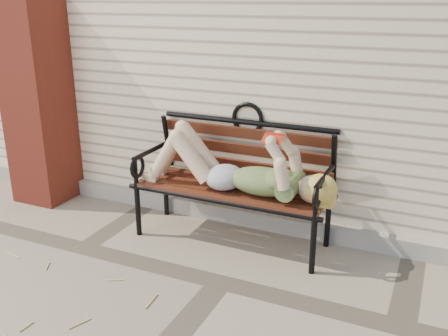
% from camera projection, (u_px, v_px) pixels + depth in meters
% --- Properties ---
extents(ground, '(80.00, 80.00, 0.00)m').
position_uv_depth(ground, '(221.00, 282.00, 3.63)').
color(ground, gray).
rests_on(ground, ground).
extents(house_wall, '(8.00, 4.00, 3.00)m').
position_uv_depth(house_wall, '(330.00, 39.00, 5.71)').
color(house_wall, beige).
rests_on(house_wall, ground).
extents(foundation_strip, '(8.00, 0.10, 0.15)m').
position_uv_depth(foundation_strip, '(266.00, 221.00, 4.44)').
color(foundation_strip, '#A59E95').
rests_on(foundation_strip, ground).
extents(brick_pillar, '(0.50, 0.50, 2.00)m').
position_uv_depth(brick_pillar, '(38.00, 101.00, 4.84)').
color(brick_pillar, maroon).
rests_on(brick_pillar, ground).
extents(garden_bench, '(1.74, 0.69, 1.13)m').
position_uv_depth(garden_bench, '(236.00, 166.00, 4.14)').
color(garden_bench, black).
rests_on(garden_bench, ground).
extents(reading_woman, '(1.64, 0.37, 0.52)m').
position_uv_depth(reading_woman, '(231.00, 167.00, 4.00)').
color(reading_woman, '#0B3F4E').
rests_on(reading_woman, ground).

